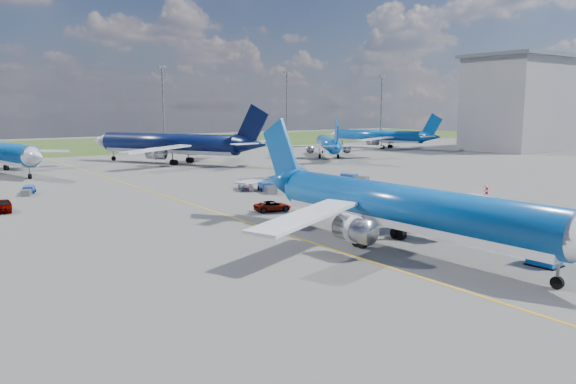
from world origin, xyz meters
TOP-DOWN VIEW (x-y plane):
  - ground at (0.00, 0.00)m, footprint 400.00×400.00m
  - grass_strip at (0.00, 150.00)m, footprint 400.00×80.00m
  - taxiway_lines at (0.17, 27.70)m, footprint 60.25×160.00m
  - floodlight_masts at (10.00, 110.00)m, footprint 202.20×0.50m
  - terminal_building at (120.00, 60.00)m, footprint 42.00×22.00m
  - warning_post at (26.00, 8.00)m, footprint 0.50×0.50m
  - bg_jet_n at (18.66, 80.77)m, footprint 53.72×57.78m
  - bg_jet_ne at (55.52, 72.74)m, footprint 41.65×44.16m
  - bg_jet_ene at (87.10, 87.64)m, footprint 38.39×44.54m
  - main_airliner at (4.89, 1.21)m, footprint 31.90×41.04m
  - uld_container at (9.94, -8.55)m, footprint 1.80×2.20m
  - service_car_a at (-19.80, 39.85)m, footprint 2.39×4.41m
  - service_car_b at (5.66, 22.18)m, footprint 4.63×2.81m
  - service_car_c at (11.80, 38.34)m, footprint 3.90×5.27m
  - baggage_tug_w at (13.52, 35.22)m, footprint 3.19×5.73m
  - baggage_tug_c at (-14.80, 52.52)m, footprint 2.64×4.66m
  - baggage_tug_e at (31.35, 36.72)m, footprint 2.15×5.03m

SIDE VIEW (x-z plane):
  - ground at x=0.00m, z-range 0.00..0.00m
  - bg_jet_n at x=18.66m, z-range -6.07..6.07m
  - bg_jet_ne at x=55.52m, z-range -4.61..4.61m
  - bg_jet_ene at x=87.10m, z-range -4.97..4.97m
  - main_airliner at x=4.89m, z-range -5.23..5.23m
  - grass_strip at x=0.00m, z-range 0.00..0.01m
  - taxiway_lines at x=0.17m, z-range 0.00..0.02m
  - baggage_tug_c at x=-14.80m, z-range -0.03..0.98m
  - baggage_tug_e at x=31.35m, z-range -0.03..1.06m
  - baggage_tug_w at x=13.52m, z-range -0.04..1.21m
  - service_car_b at x=5.66m, z-range 0.00..1.20m
  - service_car_c at x=11.80m, z-range 0.00..1.42m
  - service_car_a at x=-19.80m, z-range 0.00..1.42m
  - uld_container at x=9.94m, z-range 0.00..1.68m
  - warning_post at x=26.00m, z-range 0.00..3.00m
  - floodlight_masts at x=10.00m, z-range 1.21..23.91m
  - terminal_building at x=120.00m, z-range 0.07..26.07m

